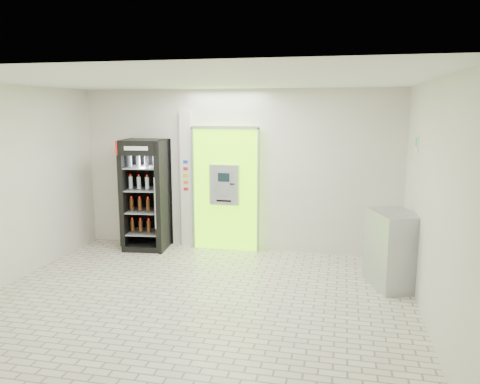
% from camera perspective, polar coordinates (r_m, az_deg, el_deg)
% --- Properties ---
extents(ground, '(6.00, 6.00, 0.00)m').
position_cam_1_polar(ground, '(6.79, -5.14, -12.78)').
color(ground, beige).
rests_on(ground, ground).
extents(room_shell, '(6.00, 6.00, 6.00)m').
position_cam_1_polar(room_shell, '(6.31, -5.40, 2.83)').
color(room_shell, silver).
rests_on(room_shell, ground).
extents(atm_assembly, '(1.30, 0.24, 2.33)m').
position_cam_1_polar(atm_assembly, '(8.76, -1.74, 0.47)').
color(atm_assembly, '#7DF603').
rests_on(atm_assembly, ground).
extents(pillar, '(0.22, 0.11, 2.60)m').
position_cam_1_polar(pillar, '(8.99, -6.51, 1.49)').
color(pillar, silver).
rests_on(pillar, ground).
extents(beverage_cooler, '(0.85, 0.79, 2.08)m').
position_cam_1_polar(beverage_cooler, '(9.03, -11.36, -0.56)').
color(beverage_cooler, black).
rests_on(beverage_cooler, ground).
extents(steel_cabinet, '(0.85, 1.00, 1.14)m').
position_cam_1_polar(steel_cabinet, '(7.37, 18.16, -6.68)').
color(steel_cabinet, '#9DA0A4').
rests_on(steel_cabinet, ground).
extents(exit_sign, '(0.02, 0.22, 0.26)m').
position_cam_1_polar(exit_sign, '(7.45, 20.75, 5.50)').
color(exit_sign, white).
rests_on(exit_sign, room_shell).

